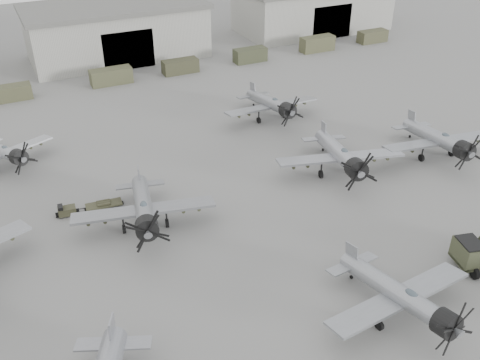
% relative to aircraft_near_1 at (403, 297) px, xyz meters
% --- Properties ---
extents(ground, '(220.00, 220.00, 0.00)m').
position_rel_aircraft_near_1_xyz_m(ground, '(-2.88, 5.90, -2.24)').
color(ground, slate).
rests_on(ground, ground).
extents(hangar_center, '(29.00, 14.80, 8.70)m').
position_rel_aircraft_near_1_xyz_m(hangar_center, '(-2.88, 67.86, 2.14)').
color(hangar_center, '#ABAAA0').
rests_on(hangar_center, ground).
extents(hangar_right, '(29.00, 14.80, 8.70)m').
position_rel_aircraft_near_1_xyz_m(hangar_right, '(35.12, 67.86, 2.14)').
color(hangar_right, '#ABAAA0').
rests_on(hangar_right, ground).
extents(support_truck_2, '(6.39, 2.20, 2.05)m').
position_rel_aircraft_near_1_xyz_m(support_truck_2, '(-21.64, 55.90, -1.21)').
color(support_truck_2, '#46472E').
rests_on(support_truck_2, ground).
extents(support_truck_3, '(6.09, 2.20, 2.33)m').
position_rel_aircraft_near_1_xyz_m(support_truck_3, '(-7.16, 55.90, -1.07)').
color(support_truck_3, '#484A30').
rests_on(support_truck_3, ground).
extents(support_truck_4, '(5.55, 2.20, 2.10)m').
position_rel_aircraft_near_1_xyz_m(support_truck_4, '(3.68, 55.90, -1.19)').
color(support_truck_4, '#393A26').
rests_on(support_truck_4, ground).
extents(support_truck_5, '(5.40, 2.20, 2.22)m').
position_rel_aircraft_near_1_xyz_m(support_truck_5, '(15.83, 55.90, -1.13)').
color(support_truck_5, '#393D28').
rests_on(support_truck_5, ground).
extents(support_truck_6, '(6.02, 2.20, 2.53)m').
position_rel_aircraft_near_1_xyz_m(support_truck_6, '(28.79, 55.90, -0.97)').
color(support_truck_6, '#494A30').
rests_on(support_truck_6, ground).
extents(support_truck_7, '(5.46, 2.20, 2.11)m').
position_rel_aircraft_near_1_xyz_m(support_truck_7, '(40.63, 55.90, -1.18)').
color(support_truck_7, '#45452D').
rests_on(support_truck_7, ground).
extents(aircraft_near_1, '(12.35, 11.11, 4.92)m').
position_rel_aircraft_near_1_xyz_m(aircraft_near_1, '(0.00, 0.00, 0.00)').
color(aircraft_near_1, '#92969A').
rests_on(aircraft_near_1, ground).
extents(aircraft_mid_1, '(12.93, 11.64, 5.13)m').
position_rel_aircraft_near_1_xyz_m(aircraft_mid_1, '(-13.42, 18.61, 0.10)').
color(aircraft_mid_1, gray).
rests_on(aircraft_mid_1, ground).
extents(aircraft_mid_2, '(13.52, 12.17, 5.39)m').
position_rel_aircraft_near_1_xyz_m(aircraft_mid_2, '(7.91, 18.94, 0.21)').
color(aircraft_mid_2, '#9FA1A7').
rests_on(aircraft_mid_2, ground).
extents(aircraft_mid_3, '(13.03, 11.73, 5.17)m').
position_rel_aircraft_near_1_xyz_m(aircraft_mid_3, '(19.94, 17.35, 0.12)').
color(aircraft_mid_3, '#92959A').
rests_on(aircraft_mid_3, ground).
extents(aircraft_far_0, '(10.89, 9.86, 4.44)m').
position_rel_aircraft_near_1_xyz_m(aircraft_far_0, '(-23.65, 35.90, -0.22)').
color(aircraft_far_0, '#9FA2A8').
rests_on(aircraft_far_0, ground).
extents(aircraft_far_1, '(12.32, 11.09, 4.97)m').
position_rel_aircraft_near_1_xyz_m(aircraft_far_1, '(8.13, 34.22, 0.02)').
color(aircraft_far_1, gray).
rests_on(aircraft_far_1, ground).
extents(tug_trailer, '(6.00, 1.63, 1.19)m').
position_rel_aircraft_near_1_xyz_m(tug_trailer, '(-18.11, 24.03, -1.79)').
color(tug_trailer, '#393925').
rests_on(tug_trailer, ground).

